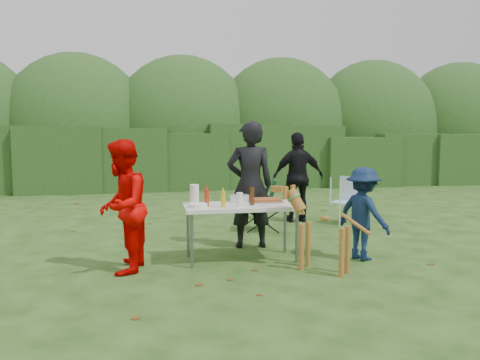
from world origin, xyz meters
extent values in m
plane|color=#1E4211|center=(0.00, 0.00, 0.00)|extent=(80.00, 80.00, 0.00)
cube|color=#23471C|center=(0.00, 8.00, 0.85)|extent=(22.00, 1.40, 1.70)
ellipsoid|color=#3D6628|center=(0.00, 9.60, 1.60)|extent=(20.00, 2.60, 3.20)
cube|color=silver|center=(0.02, 0.02, 0.71)|extent=(1.50, 0.70, 0.05)
cylinder|color=slate|center=(-0.66, -0.26, 0.34)|extent=(0.04, 0.04, 0.69)
cylinder|color=slate|center=(0.70, -0.26, 0.34)|extent=(0.04, 0.04, 0.69)
cylinder|color=slate|center=(-0.66, 0.30, 0.34)|extent=(0.04, 0.04, 0.69)
cylinder|color=slate|center=(0.70, 0.30, 0.34)|extent=(0.04, 0.04, 0.69)
imported|color=black|center=(0.29, 0.72, 0.92)|extent=(0.70, 0.49, 1.84)
imported|color=#DA0200|center=(-1.49, -0.26, 0.81)|extent=(0.75, 0.89, 1.61)
imported|color=black|center=(1.58, 2.51, 0.83)|extent=(1.00, 0.46, 1.66)
imported|color=#0D2040|center=(1.62, -0.24, 0.62)|extent=(0.77, 0.92, 1.23)
cube|color=#B7B7BA|center=(0.38, 0.15, 0.75)|extent=(0.45, 0.30, 0.02)
cube|color=#9D4F23|center=(0.38, 0.15, 0.78)|extent=(0.40, 0.26, 0.04)
cylinder|color=gold|center=(-0.24, -0.14, 0.84)|extent=(0.06, 0.06, 0.20)
cylinder|color=#B52816|center=(-0.44, -0.04, 0.85)|extent=(0.06, 0.06, 0.22)
cylinder|color=#47230F|center=(0.16, -0.04, 0.86)|extent=(0.06, 0.06, 0.24)
cylinder|color=white|center=(-0.57, 0.20, 0.87)|extent=(0.12, 0.12, 0.26)
cylinder|color=white|center=(-0.02, -0.12, 0.83)|extent=(0.08, 0.08, 0.18)
cylinder|color=silver|center=(0.04, 0.24, 0.79)|extent=(0.26, 0.26, 0.10)
cylinder|color=white|center=(-0.56, -0.09, 0.77)|extent=(0.24, 0.24, 0.05)
camera|label=1|loc=(-1.22, -6.46, 1.76)|focal=38.00mm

